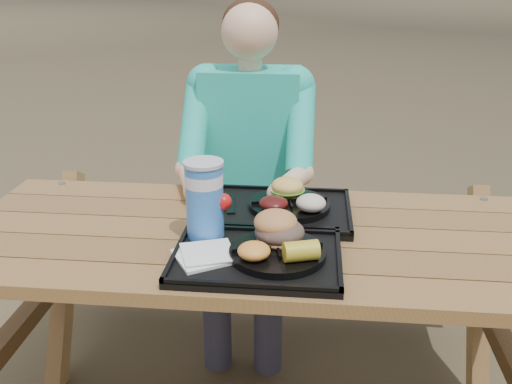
# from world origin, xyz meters

# --- Properties ---
(picnic_table) EXTENTS (1.80, 1.49, 0.75)m
(picnic_table) POSITION_xyz_m (0.00, 0.00, 0.38)
(picnic_table) COLOR #999999
(picnic_table) RESTS_ON ground
(tray_near) EXTENTS (0.45, 0.35, 0.02)m
(tray_near) POSITION_xyz_m (0.02, -0.18, 0.76)
(tray_near) COLOR black
(tray_near) RESTS_ON picnic_table
(tray_far) EXTENTS (0.45, 0.35, 0.02)m
(tray_far) POSITION_xyz_m (0.06, 0.14, 0.76)
(tray_far) COLOR black
(tray_far) RESTS_ON picnic_table
(plate_near) EXTENTS (0.26, 0.26, 0.02)m
(plate_near) POSITION_xyz_m (0.08, -0.18, 0.78)
(plate_near) COLOR black
(plate_near) RESTS_ON tray_near
(plate_far) EXTENTS (0.26, 0.26, 0.02)m
(plate_far) POSITION_xyz_m (0.09, 0.15, 0.78)
(plate_far) COLOR black
(plate_far) RESTS_ON tray_far
(napkin_stack) EXTENTS (0.19, 0.19, 0.02)m
(napkin_stack) POSITION_xyz_m (-0.12, -0.21, 0.78)
(napkin_stack) COLOR white
(napkin_stack) RESTS_ON tray_near
(soda_cup) EXTENTS (0.11, 0.11, 0.21)m
(soda_cup) POSITION_xyz_m (-0.14, -0.08, 0.88)
(soda_cup) COLOR blue
(soda_cup) RESTS_ON tray_near
(condiment_bbq) EXTENTS (0.06, 0.06, 0.03)m
(condiment_bbq) POSITION_xyz_m (0.03, -0.05, 0.79)
(condiment_bbq) COLOR #340D05
(condiment_bbq) RESTS_ON tray_near
(condiment_mustard) EXTENTS (0.04, 0.04, 0.03)m
(condiment_mustard) POSITION_xyz_m (0.07, -0.05, 0.78)
(condiment_mustard) COLOR gold
(condiment_mustard) RESTS_ON tray_near
(sandwich) EXTENTS (0.13, 0.13, 0.13)m
(sandwich) POSITION_xyz_m (0.08, -0.13, 0.86)
(sandwich) COLOR #BF7B43
(sandwich) RESTS_ON plate_near
(mac_cheese) EXTENTS (0.09, 0.09, 0.04)m
(mac_cheese) POSITION_xyz_m (0.02, -0.24, 0.81)
(mac_cheese) COLOR #F0A13F
(mac_cheese) RESTS_ON plate_near
(corn_cob) EXTENTS (0.11, 0.11, 0.05)m
(corn_cob) POSITION_xyz_m (0.14, -0.24, 0.82)
(corn_cob) COLOR gold
(corn_cob) RESTS_ON plate_near
(cutlery_far) EXTENTS (0.05, 0.15, 0.01)m
(cutlery_far) POSITION_xyz_m (-0.10, 0.15, 0.77)
(cutlery_far) COLOR black
(cutlery_far) RESTS_ON tray_far
(burger) EXTENTS (0.11, 0.11, 0.10)m
(burger) POSITION_xyz_m (0.08, 0.20, 0.84)
(burger) COLOR #EFB854
(burger) RESTS_ON plate_far
(baked_beans) EXTENTS (0.09, 0.09, 0.04)m
(baked_beans) POSITION_xyz_m (0.05, 0.09, 0.81)
(baked_beans) COLOR #4A100E
(baked_beans) RESTS_ON plate_far
(potato_salad) EXTENTS (0.09, 0.09, 0.05)m
(potato_salad) POSITION_xyz_m (0.16, 0.09, 0.82)
(potato_salad) COLOR beige
(potato_salad) RESTS_ON plate_far
(diner) EXTENTS (0.48, 0.84, 1.28)m
(diner) POSITION_xyz_m (-0.09, 0.62, 0.64)
(diner) COLOR #1AAABC
(diner) RESTS_ON ground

